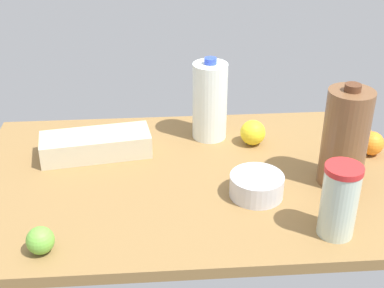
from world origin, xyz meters
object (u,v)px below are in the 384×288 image
object	(u,v)px
milk_jug	(210,101)
tumbler_cup	(339,201)
mixing_bowl	(257,186)
lime_beside_bowl	(40,240)
lemon_far_back	(253,133)
egg_carton	(96,145)
chocolate_milk_jug	(345,138)
orange_by_jug	(372,143)

from	to	relation	value
milk_jug	tumbler_cup	bearing A→B (deg)	-64.35
mixing_bowl	lime_beside_bowl	distance (cm)	55.31
mixing_bowl	lime_beside_bowl	bearing A→B (deg)	-160.21
mixing_bowl	lemon_far_back	xyz separation A→B (cm)	(3.86, 27.83, 0.90)
mixing_bowl	lime_beside_bowl	world-z (taller)	lime_beside_bowl
lime_beside_bowl	mixing_bowl	bearing A→B (deg)	19.79
egg_carton	lime_beside_bowl	bearing A→B (deg)	-109.87
chocolate_milk_jug	tumbler_cup	distance (cm)	23.86
egg_carton	mixing_bowl	world-z (taller)	egg_carton
milk_jug	lemon_far_back	world-z (taller)	milk_jug
chocolate_milk_jug	orange_by_jug	size ratio (longest dim) A/B	4.01
orange_by_jug	chocolate_milk_jug	bearing A→B (deg)	-135.05
tumbler_cup	orange_by_jug	distance (cm)	42.67
egg_carton	orange_by_jug	distance (cm)	81.27
egg_carton	lime_beside_bowl	world-z (taller)	egg_carton
milk_jug	lime_beside_bowl	distance (cm)	68.66
mixing_bowl	orange_by_jug	world-z (taller)	orange_by_jug
egg_carton	lime_beside_bowl	size ratio (longest dim) A/B	5.01
chocolate_milk_jug	mixing_bowl	xyz separation A→B (cm)	(-23.69, -5.01, -10.48)
chocolate_milk_jug	tumbler_cup	size ratio (longest dim) A/B	1.55
tumbler_cup	milk_jug	size ratio (longest dim) A/B	0.71
lime_beside_bowl	lemon_far_back	bearing A→B (deg)	39.79
chocolate_milk_jug	orange_by_jug	bearing A→B (deg)	44.95
chocolate_milk_jug	egg_carton	xyz separation A→B (cm)	(-67.04, 19.62, -10.09)
chocolate_milk_jug	orange_by_jug	world-z (taller)	chocolate_milk_jug
egg_carton	milk_jug	world-z (taller)	milk_jug
mixing_bowl	lemon_far_back	size ratio (longest dim) A/B	1.83
egg_carton	orange_by_jug	size ratio (longest dim) A/B	4.47
chocolate_milk_jug	lime_beside_bowl	distance (cm)	80.03
chocolate_milk_jug	orange_by_jug	xyz separation A→B (cm)	(14.03, 14.01, -9.88)
orange_by_jug	lime_beside_bowl	xyz separation A→B (cm)	(-89.76, -37.75, -0.38)
egg_carton	milk_jug	size ratio (longest dim) A/B	1.23
egg_carton	lemon_far_back	distance (cm)	47.32
chocolate_milk_jug	lemon_far_back	bearing A→B (deg)	130.99
lemon_far_back	lime_beside_bowl	bearing A→B (deg)	-140.21
milk_jug	egg_carton	bearing A→B (deg)	-165.03
mixing_bowl	chocolate_milk_jug	bearing A→B (deg)	11.94
orange_by_jug	tumbler_cup	bearing A→B (deg)	-121.53
egg_carton	lemon_far_back	xyz separation A→B (cm)	(47.21, 3.20, 0.50)
milk_jug	lemon_far_back	distance (cm)	16.32
lemon_far_back	chocolate_milk_jug	bearing A→B (deg)	-49.01
tumbler_cup	orange_by_jug	bearing A→B (deg)	58.47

